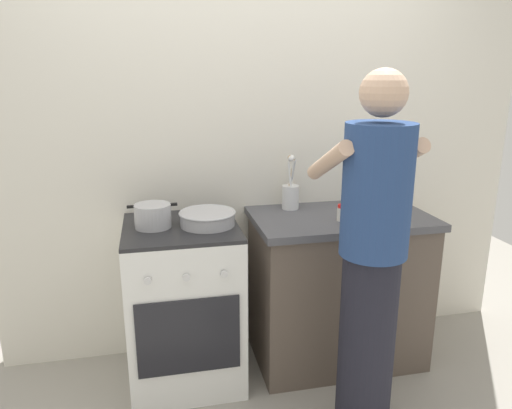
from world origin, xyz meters
TOP-DOWN VIEW (x-y plane):
  - ground at (0.00, 0.00)m, footprint 6.00×6.00m
  - back_wall at (0.20, 0.50)m, footprint 3.20×0.10m
  - countertop at (0.55, 0.15)m, footprint 1.00×0.60m
  - stove_range at (-0.35, 0.15)m, footprint 0.60×0.62m
  - pot at (-0.49, 0.15)m, footprint 0.26×0.19m
  - mixing_bowl at (-0.21, 0.13)m, footprint 0.30×0.30m
  - utensil_crock at (0.31, 0.34)m, footprint 0.10×0.10m
  - spice_bottle at (0.51, 0.05)m, footprint 0.04×0.04m
  - person at (0.46, -0.44)m, footprint 0.41×0.50m

SIDE VIEW (x-z plane):
  - ground at x=0.00m, z-range 0.00..0.00m
  - stove_range at x=-0.35m, z-range 0.00..0.90m
  - countertop at x=0.55m, z-range 0.00..0.90m
  - person at x=0.46m, z-range 0.01..1.71m
  - mixing_bowl at x=-0.21m, z-range 0.90..0.98m
  - spice_bottle at x=0.51m, z-range 0.90..0.99m
  - pot at x=-0.49m, z-range 0.90..1.02m
  - utensil_crock at x=0.31m, z-range 0.84..1.16m
  - back_wall at x=0.20m, z-range 0.00..2.50m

